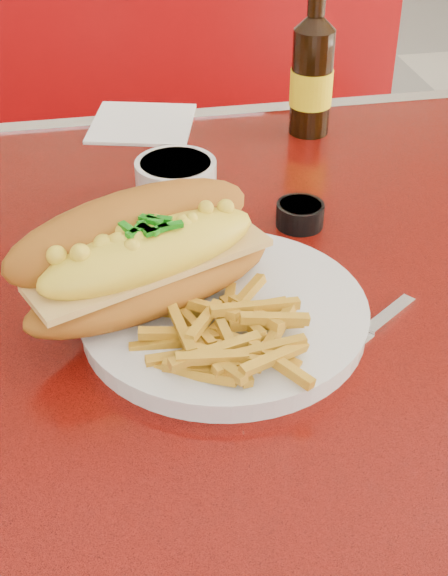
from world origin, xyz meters
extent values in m
cube|color=#B6150B|center=(0.00, 0.00, 0.75)|extent=(1.20, 0.80, 0.04)
cube|color=white|center=(0.00, 0.40, 0.75)|extent=(1.22, 0.03, 0.04)
cylinder|color=white|center=(0.00, 0.00, 0.37)|extent=(0.09, 0.09, 0.72)
cube|color=#95090B|center=(0.00, 0.78, 0.23)|extent=(1.20, 0.50, 0.45)
cube|color=#95090B|center=(0.00, 1.00, 0.68)|extent=(1.20, 0.08, 0.45)
cylinder|color=silver|center=(0.02, -0.08, 0.78)|extent=(0.29, 0.29, 0.02)
cylinder|color=silver|center=(0.02, -0.08, 0.79)|extent=(0.30, 0.30, 0.00)
ellipsoid|color=#AD641B|center=(-0.04, -0.06, 0.81)|extent=(0.26, 0.17, 0.05)
cube|color=#DEB763|center=(-0.04, -0.06, 0.83)|extent=(0.23, 0.14, 0.01)
ellipsoid|color=yellow|center=(-0.04, -0.06, 0.85)|extent=(0.22, 0.14, 0.05)
ellipsoid|color=#AD641B|center=(-0.06, -0.03, 0.85)|extent=(0.26, 0.18, 0.10)
cube|color=silver|center=(0.04, -0.02, 0.79)|extent=(0.02, 0.11, 0.00)
cube|color=silver|center=(0.03, 0.05, 0.79)|extent=(0.02, 0.03, 0.00)
cylinder|color=silver|center=(0.01, 0.15, 0.80)|extent=(0.10, 0.10, 0.05)
cylinder|color=black|center=(0.01, 0.15, 0.82)|extent=(0.09, 0.09, 0.01)
cylinder|color=black|center=(0.13, 0.08, 0.78)|extent=(0.05, 0.05, 0.03)
cylinder|color=#D8704E|center=(0.13, 0.08, 0.79)|extent=(0.05, 0.05, 0.01)
cylinder|color=black|center=(0.21, 0.31, 0.84)|extent=(0.07, 0.07, 0.14)
cone|color=black|center=(0.21, 0.31, 0.92)|extent=(0.07, 0.07, 0.03)
cylinder|color=yellow|center=(0.21, 0.31, 0.83)|extent=(0.07, 0.07, 0.05)
cube|color=silver|center=(0.10, -0.16, 0.77)|extent=(0.10, 0.08, 0.00)
cube|color=silver|center=(0.17, -0.10, 0.77)|extent=(0.06, 0.05, 0.01)
cube|color=white|center=(-0.01, 0.38, 0.77)|extent=(0.17, 0.17, 0.00)
camera|label=1|loc=(-0.09, -0.66, 1.23)|focal=50.00mm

